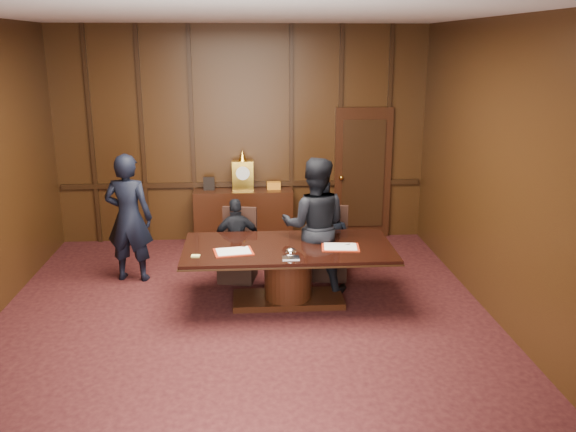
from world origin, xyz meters
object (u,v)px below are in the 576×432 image
object	(u,v)px
signatory_left	(237,240)
signatory_right	(331,240)
sideboard	(244,214)
witness_right	(315,226)
conference_table	(288,265)
witness_left	(129,218)

from	to	relation	value
signatory_left	signatory_right	xyz separation A→B (m)	(1.30, 0.00, -0.02)
sideboard	witness_right	xyz separation A→B (m)	(0.93, -2.12, 0.42)
conference_table	signatory_left	bearing A→B (deg)	129.09
witness_right	signatory_right	bearing A→B (deg)	-113.62
signatory_left	sideboard	bearing A→B (deg)	-101.83
conference_table	signatory_right	xyz separation A→B (m)	(0.65, 0.80, 0.06)
conference_table	witness_left	bearing A→B (deg)	155.65
sideboard	signatory_left	size ratio (longest dim) A/B	1.36
witness_right	signatory_left	bearing A→B (deg)	-13.55
signatory_left	signatory_right	distance (m)	1.30
conference_table	witness_right	xyz separation A→B (m)	(0.37, 0.37, 0.39)
signatory_left	signatory_right	size ratio (longest dim) A/B	1.03
witness_left	witness_right	xyz separation A→B (m)	(2.49, -0.59, 0.01)
sideboard	witness_left	world-z (taller)	witness_left
sideboard	conference_table	xyz separation A→B (m)	(0.56, -2.49, 0.02)
conference_table	signatory_left	world-z (taller)	signatory_left
signatory_right	witness_left	bearing A→B (deg)	-5.55
witness_right	witness_left	bearing A→B (deg)	-4.06
signatory_left	signatory_right	bearing A→B (deg)	171.24
sideboard	witness_right	world-z (taller)	witness_right
conference_table	sideboard	bearing A→B (deg)	102.68
sideboard	signatory_right	xyz separation A→B (m)	(1.21, -1.69, 0.08)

